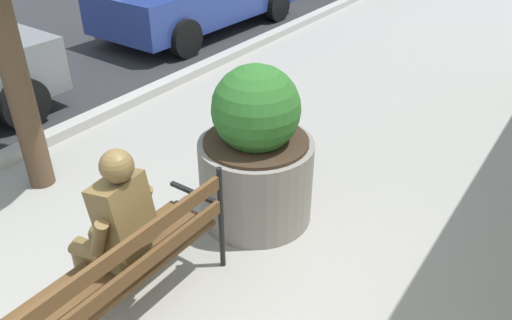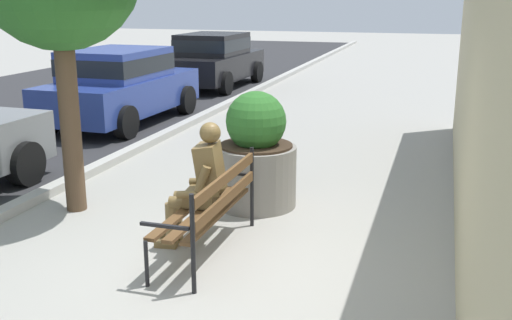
{
  "view_description": "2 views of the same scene",
  "coord_description": "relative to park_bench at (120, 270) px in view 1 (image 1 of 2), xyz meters",
  "views": [
    {
      "loc": [
        -1.28,
        -2.1,
        2.93
      ],
      "look_at": [
        1.86,
        0.1,
        0.6
      ],
      "focal_mm": 35.53,
      "sensor_mm": 36.0,
      "label": 1
    },
    {
      "loc": [
        -5.28,
        -2.1,
        2.62
      ],
      "look_at": [
        1.86,
        0.1,
        0.6
      ],
      "focal_mm": 42.8,
      "sensor_mm": 36.0,
      "label": 2
    }
  ],
  "objects": [
    {
      "name": "concrete_planter",
      "position": [
        1.6,
        0.01,
        0.1
      ],
      "size": [
        1.03,
        1.03,
        1.48
      ],
      "color": "gray",
      "rests_on": "ground"
    },
    {
      "name": "bronze_statue_seated",
      "position": [
        0.15,
        0.21,
        0.12
      ],
      "size": [
        0.61,
        0.82,
        1.37
      ],
      "color": "brown",
      "rests_on": "ground"
    },
    {
      "name": "park_bench",
      "position": [
        0.0,
        0.0,
        0.0
      ],
      "size": [
        1.8,
        0.54,
        0.95
      ],
      "color": "brown",
      "rests_on": "ground"
    }
  ]
}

